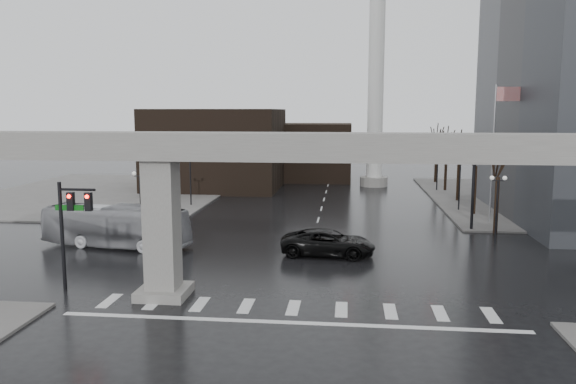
# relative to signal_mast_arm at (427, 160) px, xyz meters

# --- Properties ---
(ground) EXTENTS (160.00, 160.00, 0.00)m
(ground) POSITION_rel_signal_mast_arm_xyz_m (-8.99, -18.80, -5.83)
(ground) COLOR black
(ground) RESTS_ON ground
(sidewalk_ne) EXTENTS (28.00, 36.00, 0.15)m
(sidewalk_ne) POSITION_rel_signal_mast_arm_xyz_m (17.01, 17.20, -5.75)
(sidewalk_ne) COLOR slate
(sidewalk_ne) RESTS_ON ground
(sidewalk_nw) EXTENTS (28.00, 36.00, 0.15)m
(sidewalk_nw) POSITION_rel_signal_mast_arm_xyz_m (-34.99, 17.20, -5.75)
(sidewalk_nw) COLOR slate
(sidewalk_nw) RESTS_ON ground
(elevated_guideway) EXTENTS (48.00, 2.60, 8.70)m
(elevated_guideway) POSITION_rel_signal_mast_arm_xyz_m (-7.73, -18.80, 1.05)
(elevated_guideway) COLOR gray
(elevated_guideway) RESTS_ON ground
(building_far_left) EXTENTS (16.00, 14.00, 10.00)m
(building_far_left) POSITION_rel_signal_mast_arm_xyz_m (-22.99, 23.20, -0.83)
(building_far_left) COLOR black
(building_far_left) RESTS_ON ground
(building_far_mid) EXTENTS (10.00, 10.00, 8.00)m
(building_far_mid) POSITION_rel_signal_mast_arm_xyz_m (-10.99, 33.20, -1.83)
(building_far_mid) COLOR black
(building_far_mid) RESTS_ON ground
(smokestack) EXTENTS (3.60, 3.60, 30.00)m
(smokestack) POSITION_rel_signal_mast_arm_xyz_m (-2.99, 27.20, 7.52)
(smokestack) COLOR silver
(smokestack) RESTS_ON ground
(signal_mast_arm) EXTENTS (12.12, 0.43, 8.00)m
(signal_mast_arm) POSITION_rel_signal_mast_arm_xyz_m (0.00, 0.00, 0.00)
(signal_mast_arm) COLOR black
(signal_mast_arm) RESTS_ON ground
(signal_left_pole) EXTENTS (2.30, 0.30, 6.00)m
(signal_left_pole) POSITION_rel_signal_mast_arm_xyz_m (-21.24, -18.30, -1.76)
(signal_left_pole) COLOR black
(signal_left_pole) RESTS_ON ground
(flagpole_assembly) EXTENTS (2.06, 0.12, 12.00)m
(flagpole_assembly) POSITION_rel_signal_mast_arm_xyz_m (6.30, 3.20, 1.70)
(flagpole_assembly) COLOR silver
(flagpole_assembly) RESTS_ON ground
(lamp_right_0) EXTENTS (1.22, 0.32, 5.11)m
(lamp_right_0) POSITION_rel_signal_mast_arm_xyz_m (4.51, -4.80, -2.36)
(lamp_right_0) COLOR black
(lamp_right_0) RESTS_ON ground
(lamp_right_1) EXTENTS (1.22, 0.32, 5.11)m
(lamp_right_1) POSITION_rel_signal_mast_arm_xyz_m (4.51, 9.20, -2.36)
(lamp_right_1) COLOR black
(lamp_right_1) RESTS_ON ground
(lamp_right_2) EXTENTS (1.22, 0.32, 5.11)m
(lamp_right_2) POSITION_rel_signal_mast_arm_xyz_m (4.51, 23.20, -2.36)
(lamp_right_2) COLOR black
(lamp_right_2) RESTS_ON ground
(lamp_left_0) EXTENTS (1.22, 0.32, 5.11)m
(lamp_left_0) POSITION_rel_signal_mast_arm_xyz_m (-22.49, -4.80, -2.36)
(lamp_left_0) COLOR black
(lamp_left_0) RESTS_ON ground
(lamp_left_1) EXTENTS (1.22, 0.32, 5.11)m
(lamp_left_1) POSITION_rel_signal_mast_arm_xyz_m (-22.49, 9.20, -2.36)
(lamp_left_1) COLOR black
(lamp_left_1) RESTS_ON ground
(lamp_left_2) EXTENTS (1.22, 0.32, 5.11)m
(lamp_left_2) POSITION_rel_signal_mast_arm_xyz_m (-22.49, 23.20, -2.36)
(lamp_left_2) COLOR black
(lamp_left_2) RESTS_ON ground
(tree_right_0) EXTENTS (1.09, 1.58, 7.50)m
(tree_right_0) POSITION_rel_signal_mast_arm_xyz_m (5.54, -0.78, -3.04)
(tree_right_0) COLOR black
(tree_right_0) RESTS_ON ground
(tree_right_1) EXTENTS (1.09, 1.61, 7.67)m
(tree_right_1) POSITION_rel_signal_mast_arm_xyz_m (5.54, 7.22, -2.98)
(tree_right_1) COLOR black
(tree_right_1) RESTS_ON ground
(tree_right_2) EXTENTS (1.10, 1.63, 7.85)m
(tree_right_2) POSITION_rel_signal_mast_arm_xyz_m (5.54, 15.22, -2.91)
(tree_right_2) COLOR black
(tree_right_2) RESTS_ON ground
(tree_right_3) EXTENTS (1.11, 1.66, 8.02)m
(tree_right_3) POSITION_rel_signal_mast_arm_xyz_m (5.54, 23.22, -2.85)
(tree_right_3) COLOR black
(tree_right_3) RESTS_ON ground
(tree_right_4) EXTENTS (1.12, 1.69, 8.19)m
(tree_right_4) POSITION_rel_signal_mast_arm_xyz_m (5.54, 31.22, -2.79)
(tree_right_4) COLOR black
(tree_right_4) RESTS_ON ground
(pickup_truck) EXTENTS (6.56, 3.40, 1.77)m
(pickup_truck) POSITION_rel_signal_mast_arm_xyz_m (-7.65, -9.28, -4.94)
(pickup_truck) COLOR black
(pickup_truck) RESTS_ON ground
(city_bus) EXTENTS (11.29, 4.51, 3.06)m
(city_bus) POSITION_rel_signal_mast_arm_xyz_m (-23.03, -8.48, -4.30)
(city_bus) COLOR #A9A9AE
(city_bus) RESTS_ON ground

